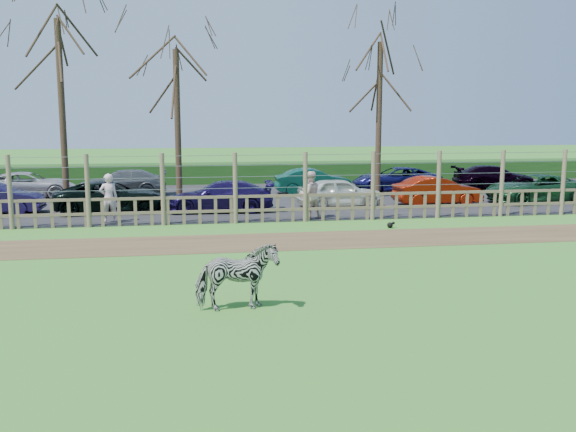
{
  "coord_description": "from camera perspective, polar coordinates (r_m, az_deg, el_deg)",
  "views": [
    {
      "loc": [
        -1.68,
        -14.36,
        3.82
      ],
      "look_at": [
        1.0,
        2.5,
        1.1
      ],
      "focal_mm": 40.0,
      "sensor_mm": 36.0,
      "label": 1
    }
  ],
  "objects": [
    {
      "name": "ground",
      "position": [
        14.95,
        -2.29,
        -5.76
      ],
      "size": [
        120.0,
        120.0,
        0.0
      ],
      "primitive_type": "plane",
      "color": "#59AA37",
      "rests_on": "ground"
    },
    {
      "name": "dirt_strip",
      "position": [
        19.31,
        -3.87,
        -2.36
      ],
      "size": [
        34.0,
        2.8,
        0.01
      ],
      "primitive_type": "cube",
      "color": "brown",
      "rests_on": "ground"
    },
    {
      "name": "asphalt",
      "position": [
        29.15,
        -5.65,
        1.52
      ],
      "size": [
        44.0,
        13.0,
        0.04
      ],
      "primitive_type": "cube",
      "color": "#232326",
      "rests_on": "ground"
    },
    {
      "name": "hedge",
      "position": [
        36.04,
        -6.33,
        3.79
      ],
      "size": [
        46.0,
        2.0,
        1.1
      ],
      "primitive_type": "cube",
      "color": "#1E4716",
      "rests_on": "ground"
    },
    {
      "name": "fence",
      "position": [
        22.62,
        -4.69,
        1.36
      ],
      "size": [
        30.16,
        0.16,
        2.5
      ],
      "color": "brown",
      "rests_on": "ground"
    },
    {
      "name": "tree_left",
      "position": [
        27.35,
        -19.63,
        12.3
      ],
      "size": [
        4.8,
        4.8,
        7.88
      ],
      "color": "#3D2B1E",
      "rests_on": "ground"
    },
    {
      "name": "tree_mid",
      "position": [
        27.88,
        -9.87,
        11.07
      ],
      "size": [
        4.8,
        4.8,
        6.83
      ],
      "color": "#3D2B1E",
      "rests_on": "ground"
    },
    {
      "name": "tree_right",
      "position": [
        29.69,
        8.15,
        11.71
      ],
      "size": [
        4.8,
        4.8,
        7.35
      ],
      "color": "#3D2B1E",
      "rests_on": "ground"
    },
    {
      "name": "zebra",
      "position": [
        12.61,
        -4.58,
        -5.43
      ],
      "size": [
        1.66,
        0.88,
        1.34
      ],
      "primitive_type": "imported",
      "rotation": [
        0.0,
        0.0,
        1.67
      ],
      "color": "gray",
      "rests_on": "ground"
    },
    {
      "name": "visitor_a",
      "position": [
        23.39,
        -15.65,
        1.55
      ],
      "size": [
        0.71,
        0.54,
        1.72
      ],
      "primitive_type": "imported",
      "rotation": [
        0.0,
        0.0,
        3.37
      ],
      "color": "silver",
      "rests_on": "asphalt"
    },
    {
      "name": "visitor_b",
      "position": [
        23.46,
        1.97,
        1.9
      ],
      "size": [
        0.95,
        0.81,
        1.72
      ],
      "primitive_type": "imported",
      "rotation": [
        0.0,
        0.0,
        3.35
      ],
      "color": "beige",
      "rests_on": "asphalt"
    },
    {
      "name": "crow",
      "position": [
        21.99,
        9.09,
        -0.79
      ],
      "size": [
        0.27,
        0.2,
        0.22
      ],
      "color": "black",
      "rests_on": "ground"
    },
    {
      "name": "car_2",
      "position": [
        25.84,
        -15.39,
        1.66
      ],
      "size": [
        4.42,
        2.23,
        1.2
      ],
      "primitive_type": "imported",
      "rotation": [
        0.0,
        0.0,
        1.63
      ],
      "color": "black",
      "rests_on": "asphalt"
    },
    {
      "name": "car_3",
      "position": [
        25.2,
        -6.03,
        1.75
      ],
      "size": [
        4.23,
        1.93,
        1.2
      ],
      "primitive_type": "imported",
      "rotation": [
        0.0,
        0.0,
        4.65
      ],
      "color": "#190F40",
      "rests_on": "asphalt"
    },
    {
      "name": "car_4",
      "position": [
        26.39,
        4.66,
        2.1
      ],
      "size": [
        3.57,
        1.54,
        1.2
      ],
      "primitive_type": "imported",
      "rotation": [
        0.0,
        0.0,
        1.61
      ],
      "color": "silver",
      "rests_on": "asphalt"
    },
    {
      "name": "car_5",
      "position": [
        27.59,
        13.12,
        2.2
      ],
      "size": [
        3.7,
        1.44,
        1.2
      ],
      "primitive_type": "imported",
      "rotation": [
        0.0,
        0.0,
        1.62
      ],
      "color": "maroon",
      "rests_on": "asphalt"
    },
    {
      "name": "car_6",
      "position": [
        29.7,
        21.06,
        2.3
      ],
      "size": [
        4.5,
        2.43,
        1.2
      ],
      "primitive_type": "imported",
      "rotation": [
        0.0,
        0.0,
        4.82
      ],
      "color": "#194724",
      "rests_on": "asphalt"
    },
    {
      "name": "car_8",
      "position": [
        31.27,
        -22.1,
        2.55
      ],
      "size": [
        4.5,
        2.44,
        1.2
      ],
      "primitive_type": "imported",
      "rotation": [
        0.0,
        0.0,
        1.68
      ],
      "color": "beige",
      "rests_on": "asphalt"
    },
    {
      "name": "car_9",
      "position": [
        31.02,
        -14.58,
        2.87
      ],
      "size": [
        4.2,
        1.85,
        1.2
      ],
      "primitive_type": "imported",
      "rotation": [
        0.0,
        0.0,
        4.75
      ],
      "color": "#54595B",
      "rests_on": "asphalt"
    },
    {
      "name": "car_11",
      "position": [
        30.78,
        2.24,
        3.11
      ],
      "size": [
        3.66,
        1.32,
        1.2
      ],
      "primitive_type": "imported",
      "rotation": [
        0.0,
        0.0,
        1.58
      ],
      "color": "#0D4838",
      "rests_on": "asphalt"
    },
    {
      "name": "car_12",
      "position": [
        32.08,
        9.59,
        3.23
      ],
      "size": [
        4.46,
        2.33,
        1.2
      ],
      "primitive_type": "imported",
      "rotation": [
        0.0,
        0.0,
        4.63
      ],
      "color": "#12114B",
      "rests_on": "asphalt"
    },
    {
      "name": "car_13",
      "position": [
        34.34,
        17.86,
        3.3
      ],
      "size": [
        4.31,
        2.17,
        1.2
      ],
      "primitive_type": "imported",
      "rotation": [
        0.0,
        0.0,
        1.45
      ],
      "color": "black",
      "rests_on": "asphalt"
    }
  ]
}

